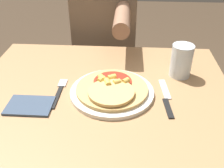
# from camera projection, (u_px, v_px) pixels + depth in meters

# --- Properties ---
(dining_table) EXTENTS (0.93, 0.87, 0.77)m
(dining_table) POSITION_uv_depth(u_px,v_px,m) (100.00, 131.00, 0.94)
(dining_table) COLOR #9E754C
(dining_table) RESTS_ON ground_plane
(plate) EXTENTS (0.29, 0.29, 0.01)m
(plate) POSITION_uv_depth(u_px,v_px,m) (112.00, 92.00, 0.91)
(plate) COLOR silver
(plate) RESTS_ON dining_table
(pizza) EXTENTS (0.25, 0.25, 0.04)m
(pizza) POSITION_uv_depth(u_px,v_px,m) (112.00, 89.00, 0.89)
(pizza) COLOR tan
(pizza) RESTS_ON plate
(fork) EXTENTS (0.03, 0.18, 0.00)m
(fork) POSITION_uv_depth(u_px,v_px,m) (59.00, 91.00, 0.92)
(fork) COLOR black
(fork) RESTS_ON dining_table
(knife) EXTENTS (0.03, 0.22, 0.00)m
(knife) POSITION_uv_depth(u_px,v_px,m) (166.00, 98.00, 0.88)
(knife) COLOR black
(knife) RESTS_ON dining_table
(drinking_glass) EXTENTS (0.08, 0.08, 0.13)m
(drinking_glass) POSITION_uv_depth(u_px,v_px,m) (181.00, 61.00, 0.98)
(drinking_glass) COLOR silver
(drinking_glass) RESTS_ON dining_table
(napkin) EXTENTS (0.15, 0.10, 0.01)m
(napkin) POSITION_uv_depth(u_px,v_px,m) (30.00, 105.00, 0.85)
(napkin) COLOR #38475B
(napkin) RESTS_ON dining_table
(person_diner) EXTENTS (0.33, 0.52, 1.26)m
(person_diner) POSITION_uv_depth(u_px,v_px,m) (105.00, 35.00, 1.45)
(person_diner) COLOR #2D2D38
(person_diner) RESTS_ON ground_plane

